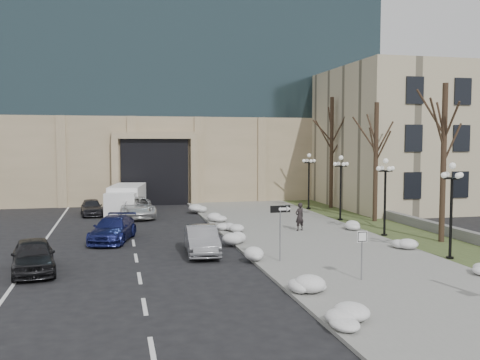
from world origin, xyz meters
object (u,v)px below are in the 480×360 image
object	(u,v)px
pedestrian	(300,217)
lamppost_c	(341,179)
keep_sign	(362,245)
car_a	(33,256)
car_d	(137,207)
lamppost_b	(385,186)
box_truck	(126,200)
lamppost_a	(452,197)
car_e	(92,207)
one_way_sign	(284,216)
car_c	(113,229)
car_b	(202,240)
lamppost_d	(309,174)

from	to	relation	value
pedestrian	lamppost_c	distance (m)	6.13
keep_sign	car_a	bearing A→B (deg)	157.75
car_d	lamppost_b	bearing A→B (deg)	-42.17
car_a	box_truck	distance (m)	19.95
lamppost_a	car_e	bearing A→B (deg)	130.98
lamppost_a	car_a	bearing A→B (deg)	174.03
lamppost_a	pedestrian	bearing A→B (deg)	115.45
keep_sign	box_truck	bearing A→B (deg)	107.80
one_way_sign	keep_sign	bearing A→B (deg)	-65.86
car_a	one_way_sign	distance (m)	11.39
car_d	lamppost_a	world-z (taller)	lamppost_a
lamppost_b	lamppost_c	size ratio (longest dim) A/B	1.00
car_c	keep_sign	xyz separation A→B (m)	(9.93, -11.63, 0.85)
car_e	lamppost_a	size ratio (longest dim) A/B	0.81
box_truck	lamppost_b	distance (m)	21.25
box_truck	lamppost_c	size ratio (longest dim) A/B	1.51
pedestrian	keep_sign	xyz separation A→B (m)	(-1.58, -12.05, 0.56)
pedestrian	lamppost_b	size ratio (longest dim) A/B	0.37
lamppost_a	lamppost_b	bearing A→B (deg)	90.00
car_b	car_e	world-z (taller)	car_b
car_e	lamppost_c	world-z (taller)	lamppost_c
one_way_sign	lamppost_b	bearing A→B (deg)	30.34
car_b	box_truck	size ratio (longest dim) A/B	0.62
car_e	keep_sign	xyz separation A→B (m)	(11.61, -23.05, 0.91)
car_e	one_way_sign	distance (m)	21.35
car_b	car_d	distance (m)	14.46
car_a	one_way_sign	world-z (taller)	one_way_sign
car_c	lamppost_c	size ratio (longest dim) A/B	1.03
car_b	car_e	xyz separation A→B (m)	(-6.12, 16.10, -0.07)
lamppost_c	box_truck	bearing A→B (deg)	150.40
box_truck	keep_sign	world-z (taller)	box_truck
car_c	pedestrian	bearing A→B (deg)	16.16
lamppost_c	car_e	bearing A→B (deg)	157.57
car_c	car_d	bearing A→B (deg)	93.93
car_c	car_e	distance (m)	11.54
pedestrian	lamppost_b	xyz separation A→B (m)	(4.41, -2.77, 2.07)
box_truck	car_b	bearing A→B (deg)	-68.69
pedestrian	box_truck	size ratio (longest dim) A/B	0.25
car_d	lamppost_c	world-z (taller)	lamppost_c
car_e	car_a	bearing A→B (deg)	-100.72
car_d	car_e	bearing A→B (deg)	148.16
pedestrian	lamppost_c	world-z (taller)	lamppost_c
lamppost_b	lamppost_d	distance (m)	13.00
lamppost_a	lamppost_d	bearing A→B (deg)	90.00
box_truck	lamppost_c	xyz separation A→B (m)	(14.93, -8.48, 2.02)
car_a	pedestrian	world-z (taller)	pedestrian
lamppost_a	lamppost_c	size ratio (longest dim) A/B	1.00
car_a	box_truck	size ratio (longest dim) A/B	0.62
keep_sign	lamppost_d	bearing A→B (deg)	72.51
car_a	car_b	xyz separation A→B (m)	(7.82, 2.15, -0.02)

